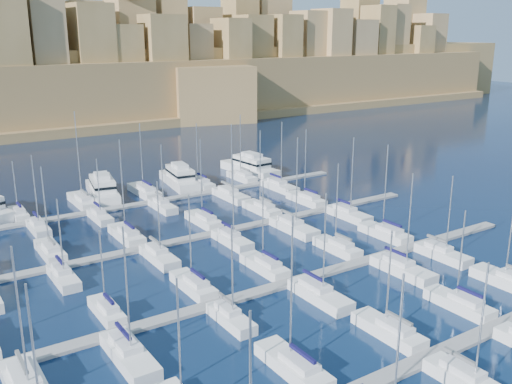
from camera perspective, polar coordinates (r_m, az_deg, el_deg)
ground at (r=85.11m, az=-1.11°, el=-6.24°), size 600.00×600.00×0.00m
pontoon_near at (r=62.02m, az=16.60°, el=-15.71°), size 84.00×2.00×0.40m
pontoon_mid_near at (r=75.97m, az=3.79°, el=-8.93°), size 84.00×2.00×0.40m
pontoon_mid_far at (r=93.09m, az=-4.41°, el=-4.18°), size 84.00×2.00×0.40m
pontoon_far at (r=111.93m, az=-9.90°, el=-0.91°), size 84.00×2.00×0.40m
sailboat_2 at (r=57.67m, az=3.79°, el=-16.95°), size 2.85×9.49×16.20m
sailboat_3 at (r=65.01m, az=13.17°, el=-13.34°), size 2.70×8.99×12.31m
sailboat_4 at (r=73.08m, az=19.72°, el=-10.48°), size 2.61×8.69×12.50m
sailboat_5 at (r=81.43m, az=23.98°, el=-8.16°), size 2.93×9.78×14.69m
sailboat_9 at (r=58.82m, az=20.52°, el=-17.36°), size 2.67×8.89×13.12m
sailboat_13 at (r=69.58m, az=-14.69°, el=-11.43°), size 2.23×7.43×10.74m
sailboat_14 at (r=74.01m, az=-6.26°, el=-9.24°), size 2.62×8.74×12.89m
sailboat_15 at (r=79.20m, az=0.90°, el=-7.40°), size 2.67×8.89×13.01m
sailboat_16 at (r=86.60m, az=8.16°, el=-5.48°), size 2.58×8.61×13.75m
sailboat_17 at (r=93.79m, az=12.80°, el=-4.02°), size 2.86×9.52×15.34m
sailboat_19 at (r=60.56m, az=-12.56°, el=-15.61°), size 2.92×9.74×14.80m
sailboat_20 at (r=65.96m, az=-2.55°, el=-12.46°), size 2.30×7.66×12.23m
sailboat_21 at (r=71.53m, az=6.37°, el=-10.15°), size 2.89×9.65×14.14m
sailboat_22 at (r=80.78m, az=14.42°, el=-7.43°), size 2.94×9.80×14.57m
sailboat_23 at (r=87.56m, az=18.14°, el=-5.91°), size 2.61×8.68×12.86m
sailboat_25 at (r=89.64m, az=-19.87°, el=-5.55°), size 2.68×8.95×13.67m
sailboat_26 at (r=93.01m, az=-12.80°, el=-4.19°), size 2.87×9.58×16.30m
sailboat_27 at (r=98.08m, az=-5.24°, el=-2.80°), size 2.74×9.14×15.04m
sailboat_28 at (r=103.95m, az=0.58°, el=-1.65°), size 2.74×9.14×15.33m
sailboat_29 at (r=109.95m, az=5.06°, el=-0.74°), size 2.81×9.37×14.54m
sailboat_31 at (r=80.04m, az=-18.71°, el=-8.04°), size 2.47×8.23×11.87m
sailboat_32 at (r=83.65m, az=-9.67°, el=-6.34°), size 2.67×8.89×12.29m
sailboat_33 at (r=88.86m, az=-2.44°, el=-4.77°), size 2.64×8.79×13.69m
sailboat_34 at (r=94.39m, az=3.77°, el=-3.51°), size 3.05×10.15×16.13m
sailboat_35 at (r=102.12m, az=9.18°, el=-2.18°), size 2.86×9.55×14.86m
sailboat_37 at (r=109.52m, az=-22.64°, el=-2.03°), size 2.28×7.59×10.45m
sailboat_38 at (r=113.36m, az=-16.92°, el=-0.85°), size 3.16×10.52×18.08m
sailboat_39 at (r=117.33m, az=-11.09°, el=0.10°), size 3.21×10.69×14.77m
sailboat_40 at (r=121.74m, az=-5.70°, el=0.88°), size 2.86×9.52×13.84m
sailboat_41 at (r=126.57m, az=-1.41°, el=1.54°), size 2.68×8.95×14.80m
sailboat_43 at (r=100.70m, az=-20.93°, el=-3.33°), size 2.40×8.00×13.33m
sailboat_44 at (r=103.24m, az=-15.34°, el=-2.39°), size 2.34×7.81×11.45m
sailboat_45 at (r=106.96m, az=-9.34°, el=-1.38°), size 2.48×8.27×12.64m
sailboat_46 at (r=112.43m, az=-2.57°, el=-0.31°), size 3.00×10.01×15.26m
sailboat_47 at (r=118.75m, az=2.35°, el=0.57°), size 2.98×9.92×14.60m
motor_yacht_b at (r=117.19m, az=-15.10°, el=0.31°), size 7.59×16.38×5.25m
motor_yacht_c at (r=122.84m, az=-7.65°, el=1.42°), size 6.53×15.50×5.25m
motor_yacht_d at (r=132.25m, az=-0.57°, el=2.60°), size 6.26×16.96×5.25m
fortified_city at (r=226.59m, az=-23.02°, el=10.22°), size 460.00×108.95×59.52m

